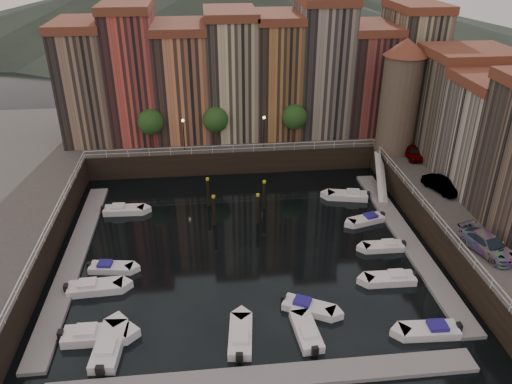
{
  "coord_description": "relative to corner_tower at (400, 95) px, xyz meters",
  "views": [
    {
      "loc": [
        -3.28,
        -41.28,
        27.55
      ],
      "look_at": [
        1.57,
        4.0,
        3.6
      ],
      "focal_mm": 35.0,
      "sensor_mm": 36.0,
      "label": 1
    }
  ],
  "objects": [
    {
      "name": "boat_extra_486",
      "position": [
        -15.73,
        -24.81,
        -9.85
      ],
      "size": [
        4.47,
        3.39,
        1.02
      ],
      "rotation": [
        0.0,
        0.0,
        5.8
      ],
      "color": "white",
      "rests_on": "ground"
    },
    {
      "name": "dock_left",
      "position": [
        -36.2,
        -15.5,
        -10.02
      ],
      "size": [
        2.0,
        28.0,
        0.35
      ],
      "primitive_type": "cube",
      "color": "gray",
      "rests_on": "ground"
    },
    {
      "name": "boat_near_0",
      "position": [
        -31.17,
        -27.65,
        -9.79
      ],
      "size": [
        2.3,
        5.31,
        1.2
      ],
      "rotation": [
        0.0,
        0.0,
        1.49
      ],
      "color": "white",
      "rests_on": "ground"
    },
    {
      "name": "boat_left_4",
      "position": [
        -32.75,
        -7.0,
        -9.84
      ],
      "size": [
        4.62,
        1.83,
        1.05
      ],
      "rotation": [
        0.0,
        0.0,
        -0.04
      ],
      "color": "white",
      "rests_on": "ground"
    },
    {
      "name": "car_b",
      "position": [
        1.08,
        -11.37,
        -6.47
      ],
      "size": [
        2.93,
        4.66,
        1.45
      ],
      "primitive_type": "imported",
      "rotation": [
        0.0,
        0.0,
        0.35
      ],
      "color": "gray",
      "rests_on": "quay_right"
    },
    {
      "name": "boat_near_1",
      "position": [
        -21.45,
        -27.64,
        -9.82
      ],
      "size": [
        2.22,
        4.87,
        1.1
      ],
      "rotation": [
        0.0,
        0.0,
        1.46
      ],
      "color": "white",
      "rests_on": "ground"
    },
    {
      "name": "street_lamps",
      "position": [
        -21.0,
        2.7,
        -4.3
      ],
      "size": [
        10.36,
        0.36,
        4.18
      ],
      "color": "black",
      "rests_on": "quay_far"
    },
    {
      "name": "mountains",
      "position": [
        -18.28,
        95.5,
        -2.28
      ],
      "size": [
        145.0,
        100.0,
        18.0
      ],
      "color": "#2D382D",
      "rests_on": "ground"
    },
    {
      "name": "quay_far",
      "position": [
        -20.0,
        11.5,
        -8.69
      ],
      "size": [
        80.0,
        20.0,
        3.0
      ],
      "primitive_type": "cube",
      "color": "black",
      "rests_on": "ground"
    },
    {
      "name": "boat_right_0",
      "position": [
        -6.89,
        -28.51,
        -9.83
      ],
      "size": [
        4.77,
        1.91,
        1.09
      ],
      "rotation": [
        0.0,
        0.0,
        3.1
      ],
      "color": "white",
      "rests_on": "ground"
    },
    {
      "name": "ground",
      "position": [
        -20.0,
        -14.5,
        -10.19
      ],
      "size": [
        200.0,
        200.0,
        0.0
      ],
      "primitive_type": "plane",
      "color": "black",
      "rests_on": "ground"
    },
    {
      "name": "boat_right_1",
      "position": [
        -7.66,
        -21.95,
        -9.84
      ],
      "size": [
        4.64,
        1.79,
        1.06
      ],
      "rotation": [
        0.0,
        0.0,
        3.12
      ],
      "color": "white",
      "rests_on": "ground"
    },
    {
      "name": "far_terrace",
      "position": [
        -16.69,
        9.0,
        0.76
      ],
      "size": [
        48.7,
        10.3,
        17.5
      ],
      "color": "#8D725A",
      "rests_on": "quay_far"
    },
    {
      "name": "car_a",
      "position": [
        1.47,
        -2.65,
        -6.47
      ],
      "size": [
        2.0,
        4.34,
        1.44
      ],
      "primitive_type": "imported",
      "rotation": [
        0.0,
        0.0,
        -0.07
      ],
      "color": "gray",
      "rests_on": "quay_right"
    },
    {
      "name": "boat_near_2",
      "position": [
        -16.37,
        -27.65,
        -9.84
      ],
      "size": [
        2.02,
        4.66,
        1.05
      ],
      "rotation": [
        0.0,
        0.0,
        1.65
      ],
      "color": "white",
      "rests_on": "ground"
    },
    {
      "name": "corner_tower",
      "position": [
        0.0,
        0.0,
        0.0
      ],
      "size": [
        5.2,
        5.2,
        13.8
      ],
      "color": "#6B5B4C",
      "rests_on": "quay_right"
    },
    {
      "name": "gangway",
      "position": [
        -2.9,
        -4.5,
        -8.28
      ],
      "size": [
        2.78,
        8.32,
        3.73
      ],
      "color": "white",
      "rests_on": "ground"
    },
    {
      "name": "boat_left_1",
      "position": [
        -33.49,
        -20.43,
        -9.82
      ],
      "size": [
        4.93,
        2.01,
        1.12
      ],
      "rotation": [
        0.0,
        0.0,
        0.05
      ],
      "color": "white",
      "rests_on": "ground"
    },
    {
      "name": "promenade_trees",
      "position": [
        -21.33,
        3.7,
        -3.61
      ],
      "size": [
        21.2,
        3.2,
        5.2
      ],
      "color": "black",
      "rests_on": "quay_far"
    },
    {
      "name": "railings",
      "position": [
        -20.0,
        -9.62,
        -6.41
      ],
      "size": [
        36.08,
        34.04,
        0.52
      ],
      "color": "white",
      "rests_on": "ground"
    },
    {
      "name": "mooring_pilings",
      "position": [
        -20.41,
        -8.86,
        -8.54
      ],
      "size": [
        6.5,
        4.65,
        3.78
      ],
      "color": "black",
      "rests_on": "ground"
    },
    {
      "name": "boat_right_2",
      "position": [
        -6.56,
        -16.93,
        -9.88
      ],
      "size": [
        4.13,
        1.55,
        0.95
      ],
      "rotation": [
        0.0,
        0.0,
        3.13
      ],
      "color": "white",
      "rests_on": "ground"
    },
    {
      "name": "boat_left_0",
      "position": [
        -32.47,
        -26.28,
        -9.79
      ],
      "size": [
        5.19,
        1.96,
        1.19
      ],
      "rotation": [
        0.0,
        0.0,
        -0.02
      ],
      "color": "white",
      "rests_on": "ground"
    },
    {
      "name": "boat_right_4",
      "position": [
        -7.2,
        -6.39,
        -9.82
      ],
      "size": [
        4.94,
        2.65,
        1.11
      ],
      "rotation": [
        0.0,
        0.0,
        2.93
      ],
      "color": "white",
      "rests_on": "ground"
    },
    {
      "name": "dock_right",
      "position": [
        -3.8,
        -15.5,
        -10.02
      ],
      "size": [
        2.0,
        28.0,
        0.35
      ],
      "primitive_type": "cube",
      "color": "gray",
      "rests_on": "ground"
    },
    {
      "name": "boat_right_3",
      "position": [
        -6.69,
        -11.8,
        -9.88
      ],
      "size": [
        4.22,
        2.49,
        0.95
      ],
      "rotation": [
        0.0,
        0.0,
        3.42
      ],
      "color": "white",
      "rests_on": "ground"
    },
    {
      "name": "car_c",
      "position": [
        0.1,
        -22.64,
        -6.4
      ],
      "size": [
        3.7,
        5.86,
        1.58
      ],
      "primitive_type": "imported",
      "rotation": [
        0.0,
        0.0,
        0.29
      ],
      "color": "gray",
      "rests_on": "quay_right"
    },
    {
      "name": "dock_near",
      "position": [
        -20.0,
        -31.5,
        -10.02
      ],
      "size": [
        30.0,
        2.0,
        0.35
      ],
      "primitive_type": "cube",
      "color": "gray",
      "rests_on": "ground"
    },
    {
      "name": "boat_left_2",
      "position": [
        -32.56,
        -17.58,
        -9.88
      ],
      "size": [
        4.21,
        2.03,
        0.95
      ],
      "rotation": [
        0.0,
        0.0,
        -0.14
      ],
      "color": "white",
      "rests_on": "ground"
    },
    {
      "name": "right_terrace",
      "position": [
        6.5,
        -10.7,
        -0.64
      ],
      "size": [
        9.3,
        24.3,
        14.0
      ],
      "color": "#6F6554",
      "rests_on": "quay_right"
    }
  ]
}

